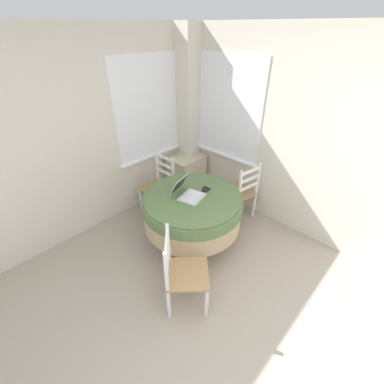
# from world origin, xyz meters

# --- Properties ---
(corner_room_shell) EXTENTS (4.41, 4.65, 2.55)m
(corner_room_shell) POSITION_xyz_m (1.24, 1.77, 1.28)
(corner_room_shell) COLOR beige
(corner_room_shell) RESTS_ON ground_plane
(round_dining_table) EXTENTS (1.25, 1.25, 0.74)m
(round_dining_table) POSITION_xyz_m (0.95, 1.52, 0.56)
(round_dining_table) COLOR #4C3D2D
(round_dining_table) RESTS_ON ground_plane
(laptop) EXTENTS (0.37, 0.43, 0.24)m
(laptop) POSITION_xyz_m (0.91, 1.57, 0.79)
(laptop) COLOR silver
(laptop) RESTS_ON round_dining_table
(computer_mouse) EXTENTS (0.06, 0.09, 0.04)m
(computer_mouse) POSITION_xyz_m (1.14, 1.49, 0.76)
(computer_mouse) COLOR black
(computer_mouse) RESTS_ON round_dining_table
(cell_phone) EXTENTS (0.07, 0.11, 0.01)m
(cell_phone) POSITION_xyz_m (1.20, 1.52, 0.75)
(cell_phone) COLOR black
(cell_phone) RESTS_ON round_dining_table
(dining_chair_near_back_window) EXTENTS (0.42, 0.42, 0.91)m
(dining_chair_near_back_window) POSITION_xyz_m (1.13, 2.41, 0.44)
(dining_chair_near_back_window) COLOR #A87F51
(dining_chair_near_back_window) RESTS_ON ground_plane
(dining_chair_near_right_window) EXTENTS (0.48, 0.48, 0.91)m
(dining_chair_near_right_window) POSITION_xyz_m (1.84, 1.41, 0.44)
(dining_chair_near_right_window) COLOR #A87F51
(dining_chair_near_right_window) RESTS_ON ground_plane
(dining_chair_camera_near) EXTENTS (0.60, 0.60, 0.91)m
(dining_chair_camera_near) POSITION_xyz_m (0.24, 0.97, 0.44)
(dining_chair_camera_near) COLOR #A87F51
(dining_chair_camera_near) RESTS_ON ground_plane
(corner_cabinet) EXTENTS (0.59, 0.48, 0.65)m
(corner_cabinet) POSITION_xyz_m (1.83, 2.52, 0.33)
(corner_cabinet) COLOR beige
(corner_cabinet) RESTS_ON ground_plane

